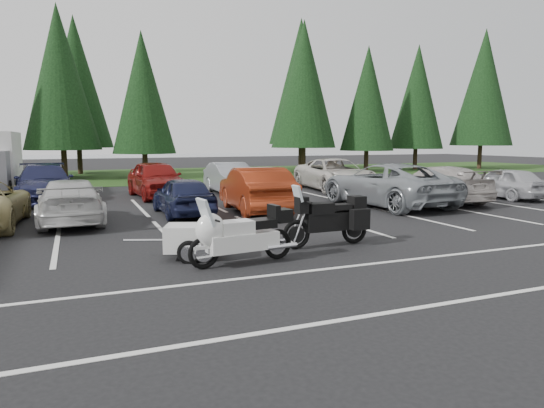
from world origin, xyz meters
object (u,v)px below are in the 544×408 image
(car_far_1, at_px, (44,183))
(car_far_4, at_px, (335,175))
(car_near_3, at_px, (70,201))
(car_far_2, at_px, (156,179))
(touring_motorcycle, at_px, (242,230))
(car_near_7, at_px, (438,184))
(car_near_5, at_px, (256,190))
(car_near_6, at_px, (386,184))
(cargo_trailer, at_px, (192,241))
(car_near_8, at_px, (503,183))
(car_near_4, at_px, (183,196))
(car_far_3, at_px, (231,178))
(adventure_motorcycle, at_px, (326,215))

(car_far_1, distance_m, car_far_4, 13.39)
(car_near_3, bearing_deg, car_far_4, -157.04)
(car_far_2, bearing_deg, touring_motorcycle, -95.84)
(car_near_7, relative_size, touring_motorcycle, 1.98)
(car_near_5, bearing_deg, car_far_2, -61.53)
(car_near_6, height_order, car_far_2, car_near_6)
(car_near_6, distance_m, car_far_2, 9.95)
(car_near_5, relative_size, cargo_trailer, 3.01)
(car_near_3, xyz_separation_m, car_far_4, (12.38, 5.53, 0.12))
(car_near_3, relative_size, car_far_2, 0.97)
(car_near_8, distance_m, car_far_4, 7.72)
(car_near_7, distance_m, car_near_8, 3.50)
(car_near_5, relative_size, car_far_4, 0.84)
(car_near_4, height_order, car_near_8, car_near_8)
(car_near_4, distance_m, car_far_4, 10.30)
(car_far_1, bearing_deg, car_near_8, -22.81)
(car_near_7, distance_m, car_far_4, 5.89)
(car_near_8, relative_size, car_far_3, 0.89)
(car_near_4, height_order, car_near_5, car_near_5)
(car_near_8, bearing_deg, car_far_2, -25.04)
(car_far_1, height_order, car_far_4, car_far_4)
(car_near_5, relative_size, car_far_3, 1.08)
(car_near_6, bearing_deg, car_near_4, -8.69)
(car_near_6, distance_m, cargo_trailer, 10.47)
(car_near_8, relative_size, car_far_2, 0.83)
(car_near_3, height_order, car_near_5, car_near_5)
(car_far_1, bearing_deg, car_far_4, -6.16)
(car_near_7, bearing_deg, car_far_2, -25.55)
(car_far_3, height_order, car_far_4, car_far_4)
(car_far_4, height_order, touring_motorcycle, car_far_4)
(car_near_8, bearing_deg, adventure_motorcycle, 23.85)
(touring_motorcycle, bearing_deg, car_far_2, 82.14)
(car_far_1, height_order, adventure_motorcycle, car_far_1)
(car_near_3, bearing_deg, car_near_7, 178.37)
(car_near_6, height_order, car_near_7, car_near_6)
(car_far_3, bearing_deg, car_near_8, -30.00)
(car_near_5, distance_m, touring_motorcycle, 7.29)
(car_near_4, xyz_separation_m, car_near_8, (13.98, -0.50, 0.02))
(car_far_4, height_order, cargo_trailer, car_far_4)
(car_near_5, xyz_separation_m, touring_motorcycle, (-2.79, -6.74, -0.09))
(touring_motorcycle, xyz_separation_m, adventure_motorcycle, (2.40, 0.83, 0.05))
(car_far_4, xyz_separation_m, touring_motorcycle, (-9.10, -12.23, -0.09))
(car_near_5, height_order, car_near_8, car_near_5)
(car_near_5, bearing_deg, car_near_4, -0.54)
(car_near_7, bearing_deg, car_far_3, -36.50)
(car_far_4, bearing_deg, cargo_trailer, -126.17)
(car_near_4, xyz_separation_m, cargo_trailer, (-1.10, -6.11, -0.29))
(car_near_7, bearing_deg, adventure_motorcycle, 38.58)
(car_near_7, height_order, car_far_2, car_far_2)
(car_far_1, distance_m, car_far_2, 4.52)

